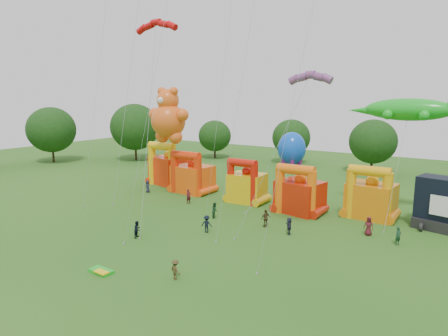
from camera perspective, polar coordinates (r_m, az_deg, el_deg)
The scene contains 23 objects.
ground at distance 32.84m, azimuth -21.09°, elevation -14.94°, with size 160.00×160.00×0.00m, color #235718.
tree_ring at distance 32.09m, azimuth -22.16°, elevation -3.75°, with size 125.22×127.34×12.07m.
bouncy_castle_0 at distance 62.90m, azimuth -8.07°, elevation 0.01°, with size 5.99×5.16×6.72m.
bouncy_castle_1 at distance 57.17m, azimuth -4.67°, elevation -1.20°, with size 5.67×4.74×6.07m.
bouncy_castle_2 at distance 51.70m, azimuth 3.19°, elevation -2.48°, with size 4.70×3.88×5.83m.
bouncy_castle_3 at distance 47.78m, azimuth 10.65°, elevation -3.67°, with size 5.62×4.83×5.94m.
bouncy_castle_4 at distance 47.97m, azimuth 20.21°, elevation -3.99°, with size 5.29×4.38×6.13m.
teddy_bear_kite at distance 55.96m, azimuth -9.75°, elevation 3.25°, with size 7.45×8.27×14.95m.
gecko_kite at distance 49.35m, azimuth 24.53°, elevation 5.97°, with size 12.44×10.57×13.51m.
octopus_kite at distance 50.46m, azimuth 7.84°, elevation -0.76°, with size 4.13×9.75×9.21m.
parafoil_kites at distance 40.50m, azimuth -6.28°, elevation 5.54°, with size 29.13×14.26×31.22m.
diamond_kites at distance 41.52m, azimuth -4.80°, elevation 13.93°, with size 29.42×17.65×41.10m.
folded_kite_bundle at distance 33.53m, azimuth -17.15°, elevation -13.91°, with size 2.02×1.13×0.31m.
spectator_0 at distance 58.16m, azimuth -10.84°, elevation -2.58°, with size 0.87×0.56×1.77m, color #222539.
spectator_1 at distance 51.38m, azimuth -5.08°, elevation -4.08°, with size 0.68×0.45×1.87m, color #4C151C.
spectator_2 at distance 45.35m, azimuth -1.30°, elevation -6.05°, with size 0.86×0.67×1.78m, color #183C22.
spectator_3 at distance 40.63m, azimuth -2.48°, elevation -8.00°, with size 1.15×0.66×1.79m, color black.
spectator_4 at distance 42.46m, azimuth 5.99°, elevation -7.15°, with size 1.11×0.46×1.90m, color #46371C.
spectator_5 at distance 40.63m, azimuth 9.28°, elevation -8.17°, with size 1.60×0.51×1.73m, color #27253D.
spectator_6 at distance 42.26m, azimuth 19.96°, elevation -7.81°, with size 0.93×0.60×1.90m, color #50161D.
spectator_7 at distance 40.68m, azimuth 23.61°, elevation -8.88°, with size 0.64×0.42×1.75m, color #183C25.
spectator_8 at distance 40.10m, azimuth -12.26°, elevation -8.56°, with size 0.81×0.63×1.67m, color black.
spectator_9 at distance 31.08m, azimuth -6.96°, elevation -14.21°, with size 1.00×0.58×1.55m, color #43371A.
Camera 1 is at (24.74, -16.80, 13.58)m, focal length 32.00 mm.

